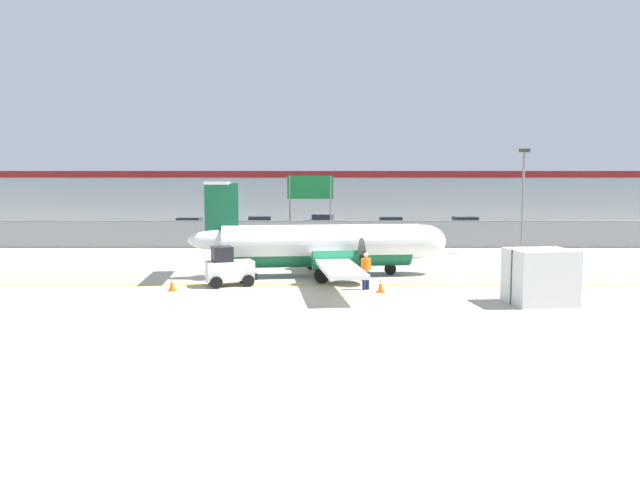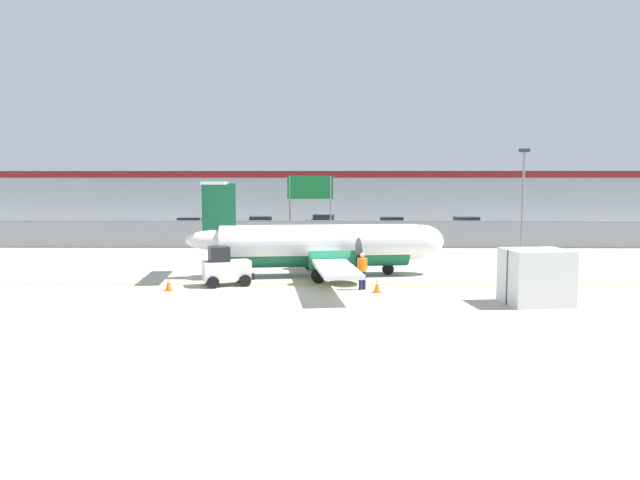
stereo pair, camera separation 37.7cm
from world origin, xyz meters
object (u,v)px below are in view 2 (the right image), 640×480
at_px(apron_light_pole, 523,192).
at_px(parked_car_0, 192,226).
at_px(ground_crew_worker, 362,269).
at_px(parked_car_4, 467,225).
at_px(cargo_container, 536,277).
at_px(parked_car_2, 325,222).
at_px(highway_sign, 310,193).
at_px(commuter_airplane, 324,246).
at_px(parked_car_1, 260,224).
at_px(traffic_cone_near_right, 346,263).
at_px(traffic_cone_far_left, 377,286).
at_px(traffic_cone_near_left, 169,284).
at_px(baggage_tug, 225,268).
at_px(parked_car_3, 392,225).

bearing_deg(apron_light_pole, parked_car_0, 151.08).
bearing_deg(ground_crew_worker, parked_car_4, -53.24).
height_order(cargo_container, parked_car_2, cargo_container).
bearing_deg(highway_sign, parked_car_4, 36.20).
distance_m(apron_light_pole, highway_sign, 15.70).
distance_m(commuter_airplane, apron_light_pole, 17.24).
bearing_deg(parked_car_1, apron_light_pole, 136.33).
height_order(traffic_cone_near_right, parked_car_4, parked_car_4).
relative_size(parked_car_2, apron_light_pole, 0.60).
bearing_deg(ground_crew_worker, parked_car_0, -4.32).
bearing_deg(highway_sign, traffic_cone_far_left, -80.04).
height_order(parked_car_1, parked_car_2, same).
bearing_deg(ground_crew_worker, highway_sign, -22.53).
xyz_separation_m(cargo_container, highway_sign, (-9.58, 22.13, 3.04)).
xyz_separation_m(ground_crew_worker, traffic_cone_near_right, (-0.51, 6.65, -0.64)).
distance_m(traffic_cone_near_left, parked_car_4, 36.99).
xyz_separation_m(ground_crew_worker, apron_light_pole, (12.04, 14.05, 3.35)).
distance_m(baggage_tug, parked_car_1, 29.91).
bearing_deg(parked_car_2, commuter_airplane, -82.84).
height_order(commuter_airplane, parked_car_0, commuter_airplane).
bearing_deg(parked_car_4, cargo_container, -105.59).
relative_size(ground_crew_worker, traffic_cone_far_left, 2.66).
bearing_deg(apron_light_pole, highway_sign, 161.49).
relative_size(cargo_container, parked_car_3, 0.62).
bearing_deg(cargo_container, commuter_airplane, 132.90).
xyz_separation_m(ground_crew_worker, highway_sign, (-2.85, 19.04, 3.19)).
bearing_deg(commuter_airplane, parked_car_4, 55.02).
distance_m(ground_crew_worker, apron_light_pole, 18.80).
bearing_deg(traffic_cone_far_left, highway_sign, 99.96).
bearing_deg(cargo_container, parked_car_2, 95.54).
bearing_deg(traffic_cone_far_left, parked_car_0, 117.14).
bearing_deg(apron_light_pole, cargo_container, -107.21).
xyz_separation_m(commuter_airplane, traffic_cone_far_left, (2.34, -4.72, -1.29)).
bearing_deg(ground_crew_worker, apron_light_pole, -71.64).
bearing_deg(parked_car_1, parked_car_2, -153.65).
xyz_separation_m(cargo_container, parked_car_2, (-8.40, 37.80, -0.21)).
bearing_deg(parked_car_4, parked_car_2, 155.72).
relative_size(cargo_container, traffic_cone_far_left, 4.10).
bearing_deg(ground_crew_worker, parked_car_1, -16.20).
bearing_deg(parked_car_1, baggage_tug, 89.53).
distance_m(commuter_airplane, parked_car_3, 26.73).
bearing_deg(parked_car_4, parked_car_0, 176.96).
bearing_deg(commuter_airplane, highway_sign, 87.53).
distance_m(traffic_cone_near_left, traffic_cone_near_right, 10.80).
xyz_separation_m(baggage_tug, parked_car_2, (4.74, 33.66, 0.04)).
bearing_deg(cargo_container, parked_car_3, 86.17).
height_order(cargo_container, highway_sign, highway_sign).
distance_m(ground_crew_worker, parked_car_3, 30.30).
bearing_deg(traffic_cone_near_left, parked_car_3, 65.68).
bearing_deg(baggage_tug, ground_crew_worker, -29.51).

